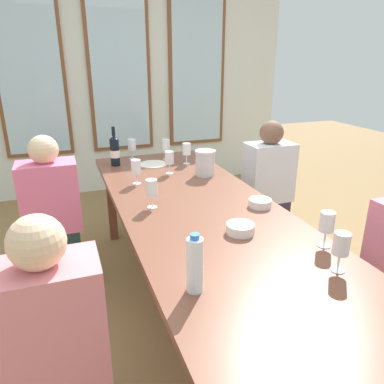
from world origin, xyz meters
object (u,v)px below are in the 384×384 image
(wine_glass_4, at_px, (132,145))
(wine_glass_2, at_px, (327,224))
(wine_glass_3, at_px, (166,146))
(wine_glass_6, at_px, (136,167))
(metal_pitcher, at_px, (205,163))
(wine_glass_1, at_px, (169,159))
(wine_glass_7, at_px, (152,188))
(tasting_bowl_1, at_px, (260,203))
(seated_person_1, at_px, (267,191))
(water_bottle, at_px, (195,265))
(wine_glass_5, at_px, (341,245))
(seated_person_0, at_px, (53,219))
(dining_table, at_px, (201,218))
(wine_glass_0, at_px, (186,150))
(white_plate_0, at_px, (153,164))
(tasting_bowl_0, at_px, (240,228))
(seated_person_2, at_px, (56,360))
(wine_bottle_1, at_px, (115,151))

(wine_glass_4, bearing_deg, wine_glass_2, -73.92)
(wine_glass_3, bearing_deg, wine_glass_6, -123.53)
(metal_pitcher, distance_m, wine_glass_6, 0.53)
(wine_glass_1, relative_size, wine_glass_7, 1.00)
(tasting_bowl_1, bearing_deg, seated_person_1, 55.41)
(water_bottle, relative_size, wine_glass_3, 1.38)
(metal_pitcher, height_order, wine_glass_5, metal_pitcher)
(seated_person_0, bearing_deg, dining_table, -37.57)
(wine_glass_7, distance_m, seated_person_1, 1.27)
(wine_glass_0, distance_m, wine_glass_3, 0.24)
(wine_glass_0, height_order, wine_glass_2, same)
(white_plate_0, xyz_separation_m, wine_glass_3, (0.15, 0.14, 0.11))
(dining_table, distance_m, seated_person_1, 1.07)
(wine_glass_0, relative_size, wine_glass_3, 1.00)
(wine_glass_5, relative_size, wine_glass_6, 1.00)
(wine_glass_2, height_order, wine_glass_4, same)
(tasting_bowl_0, bearing_deg, wine_glass_6, 109.63)
(wine_glass_0, xyz_separation_m, seated_person_0, (-1.08, -0.29, -0.34))
(wine_glass_7, bearing_deg, dining_table, -22.72)
(water_bottle, relative_size, wine_glass_0, 1.38)
(dining_table, height_order, seated_person_0, seated_person_0)
(wine_glass_7, relative_size, seated_person_1, 0.16)
(water_bottle, relative_size, wine_glass_7, 1.38)
(metal_pitcher, height_order, wine_glass_2, metal_pitcher)
(metal_pitcher, xyz_separation_m, wine_glass_5, (0.03, -1.41, 0.03))
(white_plate_0, xyz_separation_m, wine_glass_7, (-0.23, -0.89, 0.12))
(wine_glass_0, bearing_deg, wine_glass_2, -84.63)
(wine_glass_1, height_order, seated_person_2, seated_person_2)
(wine_bottle_1, bearing_deg, white_plate_0, -16.75)
(metal_pitcher, distance_m, seated_person_2, 1.73)
(wine_glass_1, bearing_deg, wine_glass_5, -79.99)
(white_plate_0, bearing_deg, wine_glass_5, -79.77)
(dining_table, height_order, wine_glass_0, wine_glass_0)
(white_plate_0, distance_m, seated_person_1, 0.97)
(wine_glass_1, bearing_deg, wine_glass_2, -75.10)
(metal_pitcher, relative_size, seated_person_0, 0.17)
(wine_glass_0, relative_size, seated_person_2, 0.16)
(water_bottle, height_order, seated_person_0, seated_person_0)
(water_bottle, relative_size, wine_glass_5, 1.38)
(water_bottle, height_order, seated_person_2, seated_person_2)
(wine_glass_1, height_order, wine_glass_6, same)
(tasting_bowl_1, bearing_deg, wine_glass_3, 100.34)
(white_plate_0, bearing_deg, tasting_bowl_1, -70.99)
(wine_bottle_1, distance_m, wine_glass_1, 0.51)
(wine_glass_3, distance_m, wine_glass_6, 0.69)
(water_bottle, distance_m, wine_glass_4, 2.00)
(metal_pitcher, bearing_deg, white_plate_0, 126.32)
(seated_person_0, bearing_deg, wine_glass_7, -42.93)
(metal_pitcher, xyz_separation_m, wine_glass_3, (-0.15, 0.55, 0.02))
(wine_glass_6, distance_m, seated_person_1, 1.16)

